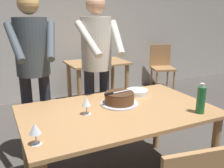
# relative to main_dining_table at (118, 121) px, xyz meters

# --- Properties ---
(back_wall) EXTENTS (10.00, 0.12, 2.70)m
(back_wall) POSITION_rel_main_dining_table_xyz_m (0.00, 2.83, 0.70)
(back_wall) COLOR #BCB7AD
(back_wall) RESTS_ON ground_plane
(main_dining_table) EXTENTS (1.60, 0.99, 0.75)m
(main_dining_table) POSITION_rel_main_dining_table_xyz_m (0.00, 0.00, 0.00)
(main_dining_table) COLOR tan
(main_dining_table) RESTS_ON ground_plane
(cake_on_platter) EXTENTS (0.34, 0.34, 0.11)m
(cake_on_platter) POSITION_rel_main_dining_table_xyz_m (0.07, 0.11, 0.15)
(cake_on_platter) COLOR silver
(cake_on_platter) RESTS_ON main_dining_table
(cake_knife) EXTENTS (0.27, 0.05, 0.02)m
(cake_knife) POSITION_rel_main_dining_table_xyz_m (-0.00, 0.10, 0.22)
(cake_knife) COLOR silver
(cake_knife) RESTS_ON cake_on_platter
(plate_stack) EXTENTS (0.22, 0.22, 0.05)m
(plate_stack) POSITION_rel_main_dining_table_xyz_m (0.36, 0.28, 0.13)
(plate_stack) COLOR white
(plate_stack) RESTS_ON main_dining_table
(wine_glass_near) EXTENTS (0.08, 0.08, 0.14)m
(wine_glass_near) POSITION_rel_main_dining_table_xyz_m (-0.27, 0.02, 0.20)
(wine_glass_near) COLOR silver
(wine_glass_near) RESTS_ON main_dining_table
(wine_glass_far) EXTENTS (0.08, 0.08, 0.14)m
(wine_glass_far) POSITION_rel_main_dining_table_xyz_m (-0.72, -0.30, 0.20)
(wine_glass_far) COLOR silver
(wine_glass_far) RESTS_ON main_dining_table
(water_bottle) EXTENTS (0.07, 0.07, 0.25)m
(water_bottle) POSITION_rel_main_dining_table_xyz_m (0.57, -0.36, 0.22)
(water_bottle) COLOR #1E6B38
(water_bottle) RESTS_ON main_dining_table
(person_cutting_cake) EXTENTS (0.47, 0.55, 1.72)m
(person_cutting_cake) POSITION_rel_main_dining_table_xyz_m (0.11, 0.70, 0.43)
(person_cutting_cake) COLOR #2D2D38
(person_cutting_cake) RESTS_ON ground_plane
(person_standing_beside) EXTENTS (0.47, 0.56, 1.72)m
(person_standing_beside) POSITION_rel_main_dining_table_xyz_m (-0.55, 0.73, 0.43)
(person_standing_beside) COLOR #2D2D38
(person_standing_beside) RESTS_ON ground_plane
(background_table) EXTENTS (1.00, 0.70, 0.74)m
(background_table) POSITION_rel_main_dining_table_xyz_m (0.70, 2.13, -0.07)
(background_table) COLOR tan
(background_table) RESTS_ON ground_plane
(background_chair_1) EXTENTS (0.55, 0.55, 0.90)m
(background_chair_1) POSITION_rel_main_dining_table_xyz_m (2.29, 2.43, -0.16)
(background_chair_1) COLOR tan
(background_chair_1) RESTS_ON ground_plane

